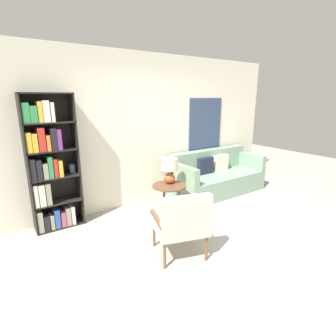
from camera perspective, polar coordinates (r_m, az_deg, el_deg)
ground_plane at (r=3.68m, az=10.13°, el=-17.02°), size 14.00×14.00×0.00m
wall_back at (r=4.81m, az=-6.11°, el=7.99°), size 6.40×0.08×2.70m
bookshelf at (r=4.18m, az=-24.56°, el=0.29°), size 0.70×0.30×2.01m
armchair at (r=3.23m, az=3.14°, el=-11.55°), size 0.76×0.74×0.87m
couch at (r=5.61m, az=10.39°, el=-1.91°), size 2.00×0.84×0.87m
side_table at (r=4.46m, az=0.27°, el=-4.31°), size 0.57×0.57×0.51m
table_lamp at (r=4.46m, az=0.33°, el=-0.12°), size 0.28×0.28×0.44m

